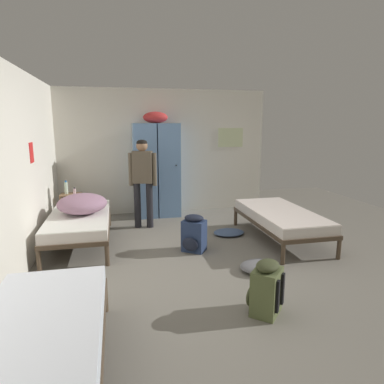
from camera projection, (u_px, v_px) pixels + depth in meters
ground_plane at (197, 268)px, 4.44m from camera, size 9.56×9.56×0.00m
room_backdrop at (98, 163)px, 5.14m from camera, size 4.34×6.03×2.53m
locker_bank at (157, 168)px, 6.79m from camera, size 0.90×0.55×2.07m
shelf_unit at (72, 206)px, 6.34m from camera, size 0.38×0.30×0.57m
bed_right at (281, 217)px, 5.44m from camera, size 0.90×1.90×0.49m
bed_left_rear at (79, 221)px, 5.23m from camera, size 0.90×1.90×0.49m
bed_left_front at (38, 338)px, 2.37m from camera, size 0.90×1.90×0.49m
bedding_heap at (82, 204)px, 5.23m from camera, size 0.74×0.79×0.30m
person_traveler at (143, 175)px, 6.00m from camera, size 0.49×0.27×1.57m
water_bottle at (66, 188)px, 6.28m from camera, size 0.06×0.06×0.25m
lotion_bottle at (74, 191)px, 6.26m from camera, size 0.05×0.05×0.13m
backpack_olive at (266, 288)px, 3.34m from camera, size 0.42×0.42×0.55m
backpack_navy at (194, 234)px, 4.98m from camera, size 0.41×0.41×0.55m
clothes_pile_grey at (260, 267)px, 4.33m from camera, size 0.52×0.45×0.12m
clothes_pile_denim at (229, 232)px, 5.75m from camera, size 0.52×0.41×0.08m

